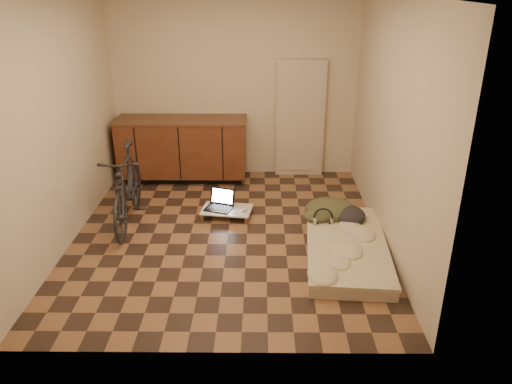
{
  "coord_description": "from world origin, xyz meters",
  "views": [
    {
      "loc": [
        0.37,
        -5.13,
        2.75
      ],
      "look_at": [
        0.32,
        -0.05,
        0.55
      ],
      "focal_mm": 35.0,
      "sensor_mm": 36.0,
      "label": 1
    }
  ],
  "objects_px": {
    "bicycle": "(127,183)",
    "lap_desk": "(227,210)",
    "futon": "(346,247)",
    "laptop": "(220,204)"
  },
  "relations": [
    {
      "from": "futon",
      "to": "laptop",
      "type": "bearing_deg",
      "value": 150.97
    },
    {
      "from": "bicycle",
      "to": "lap_desk",
      "type": "xyz_separation_m",
      "value": [
        1.16,
        0.19,
        -0.43
      ]
    },
    {
      "from": "bicycle",
      "to": "laptop",
      "type": "bearing_deg",
      "value": 8.78
    },
    {
      "from": "bicycle",
      "to": "laptop",
      "type": "relative_size",
      "value": 4.11
    },
    {
      "from": "futon",
      "to": "bicycle",
      "type": "bearing_deg",
      "value": 168.47
    },
    {
      "from": "lap_desk",
      "to": "laptop",
      "type": "bearing_deg",
      "value": 160.6
    },
    {
      "from": "bicycle",
      "to": "laptop",
      "type": "xyz_separation_m",
      "value": [
        1.07,
        0.23,
        -0.37
      ]
    },
    {
      "from": "bicycle",
      "to": "laptop",
      "type": "distance_m",
      "value": 1.16
    },
    {
      "from": "futon",
      "to": "laptop",
      "type": "distance_m",
      "value": 1.71
    },
    {
      "from": "bicycle",
      "to": "lap_desk",
      "type": "relative_size",
      "value": 2.44
    }
  ]
}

